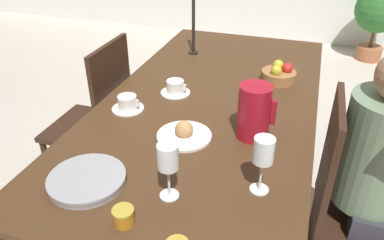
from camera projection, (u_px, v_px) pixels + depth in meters
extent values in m
plane|color=beige|center=(208.00, 210.00, 2.20)|extent=(20.00, 20.00, 0.00)
cube|color=#472D19|center=(211.00, 101.00, 1.83)|extent=(0.99, 2.01, 0.03)
cylinder|color=#472D19|center=(188.00, 81.00, 2.91)|extent=(0.07, 0.07, 0.71)
cylinder|color=#472D19|center=(304.00, 97.00, 2.68)|extent=(0.07, 0.07, 0.71)
cylinder|color=#331E14|center=(313.00, 218.00, 1.88)|extent=(0.04, 0.04, 0.40)
cube|color=#331E14|center=(366.00, 222.00, 1.57)|extent=(0.42, 0.42, 0.03)
cube|color=#331E14|center=(329.00, 161.00, 1.48)|extent=(0.03, 0.39, 0.52)
cylinder|color=#331E14|center=(49.00, 169.00, 2.22)|extent=(0.04, 0.04, 0.40)
cylinder|color=#331E14|center=(83.00, 136.00, 2.52)|extent=(0.04, 0.04, 0.40)
cylinder|color=#331E14|center=(104.00, 181.00, 2.12)|extent=(0.04, 0.04, 0.40)
cylinder|color=#331E14|center=(133.00, 146.00, 2.42)|extent=(0.04, 0.04, 0.40)
cube|color=#331E14|center=(88.00, 128.00, 2.21)|extent=(0.42, 0.42, 0.03)
cube|color=#331E14|center=(112.00, 91.00, 2.02)|extent=(0.03, 0.39, 0.52)
cylinder|color=slate|center=(380.00, 152.00, 1.43)|extent=(0.30, 0.30, 0.46)
cylinder|color=#A31423|center=(254.00, 112.00, 1.48)|extent=(0.13, 0.13, 0.23)
cube|color=#A31423|center=(274.00, 112.00, 1.45)|extent=(0.02, 0.02, 0.10)
cone|color=#A31423|center=(243.00, 89.00, 1.45)|extent=(0.04, 0.04, 0.04)
cylinder|color=white|center=(169.00, 195.00, 1.23)|extent=(0.06, 0.06, 0.00)
cylinder|color=white|center=(169.00, 181.00, 1.20)|extent=(0.01, 0.01, 0.11)
cylinder|color=white|center=(168.00, 157.00, 1.15)|extent=(0.07, 0.07, 0.08)
cylinder|color=white|center=(259.00, 189.00, 1.25)|extent=(0.06, 0.06, 0.00)
cylinder|color=white|center=(261.00, 175.00, 1.22)|extent=(0.01, 0.01, 0.12)
cylinder|color=white|center=(264.00, 150.00, 1.17)|extent=(0.07, 0.07, 0.09)
cylinder|color=red|center=(263.00, 155.00, 1.18)|extent=(0.06, 0.06, 0.05)
cylinder|color=white|center=(128.00, 109.00, 1.73)|extent=(0.15, 0.15, 0.01)
cylinder|color=white|center=(127.00, 102.00, 1.71)|extent=(0.09, 0.09, 0.06)
cube|color=white|center=(137.00, 103.00, 1.69)|extent=(0.01, 0.01, 0.03)
cylinder|color=white|center=(175.00, 93.00, 1.87)|extent=(0.15, 0.15, 0.01)
cylinder|color=white|center=(175.00, 87.00, 1.85)|extent=(0.09, 0.09, 0.06)
cube|color=white|center=(185.00, 87.00, 1.83)|extent=(0.01, 0.01, 0.03)
cylinder|color=#9E9EA3|center=(87.00, 181.00, 1.28)|extent=(0.26, 0.26, 0.02)
cylinder|color=#9E9EA3|center=(87.00, 178.00, 1.27)|extent=(0.27, 0.27, 0.01)
cylinder|color=white|center=(184.00, 136.00, 1.53)|extent=(0.23, 0.23, 0.01)
sphere|color=tan|center=(184.00, 130.00, 1.51)|extent=(0.07, 0.07, 0.07)
cylinder|color=#C67A1E|center=(124.00, 217.00, 1.11)|extent=(0.06, 0.06, 0.06)
cylinder|color=gold|center=(123.00, 211.00, 1.10)|extent=(0.07, 0.07, 0.01)
cylinder|color=#9E6B3D|center=(278.00, 76.00, 1.98)|extent=(0.18, 0.18, 0.06)
sphere|color=red|center=(287.00, 68.00, 1.95)|extent=(0.06, 0.06, 0.06)
sphere|color=gold|center=(278.00, 65.00, 1.99)|extent=(0.06, 0.06, 0.06)
sphere|color=gold|center=(276.00, 71.00, 1.93)|extent=(0.06, 0.06, 0.06)
cylinder|color=black|center=(193.00, 52.00, 2.34)|extent=(0.06, 0.06, 0.01)
cylinder|color=black|center=(193.00, 23.00, 2.25)|extent=(0.02, 0.02, 0.36)
cylinder|color=#A8603D|center=(369.00, 53.00, 4.22)|extent=(0.27, 0.27, 0.15)
cylinder|color=brown|center=(372.00, 38.00, 4.13)|extent=(0.04, 0.04, 0.20)
sphere|color=#2D6B2D|center=(380.00, 9.00, 3.96)|extent=(0.50, 0.50, 0.50)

